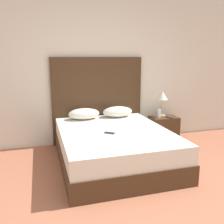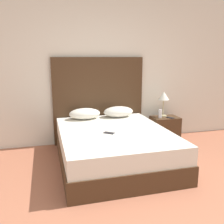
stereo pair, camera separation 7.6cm
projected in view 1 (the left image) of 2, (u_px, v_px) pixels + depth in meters
name	position (u px, v px, depth m)	size (l,w,h in m)	color
wall_back	(96.00, 69.00, 4.52)	(10.00, 0.06, 2.70)	silver
bed	(114.00, 147.00, 3.73)	(1.58, 1.98, 0.51)	#422B19
headboard	(98.00, 101.00, 4.57)	(1.66, 0.05, 1.57)	#422B19
pillow_left	(84.00, 114.00, 4.30)	(0.54, 0.33, 0.19)	silver
pillow_right	(118.00, 112.00, 4.47)	(0.54, 0.33, 0.19)	silver
phone_on_bed	(109.00, 133.00, 3.51)	(0.16, 0.15, 0.01)	#232328
nightstand	(164.00, 129.00, 4.75)	(0.50, 0.36, 0.47)	#422B19
table_lamp	(162.00, 97.00, 4.68)	(0.21, 0.21, 0.47)	tan
phone_on_nightstand	(169.00, 117.00, 4.63)	(0.12, 0.17, 0.01)	black
toiletry_bottle	(159.00, 113.00, 4.62)	(0.06, 0.06, 0.16)	silver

